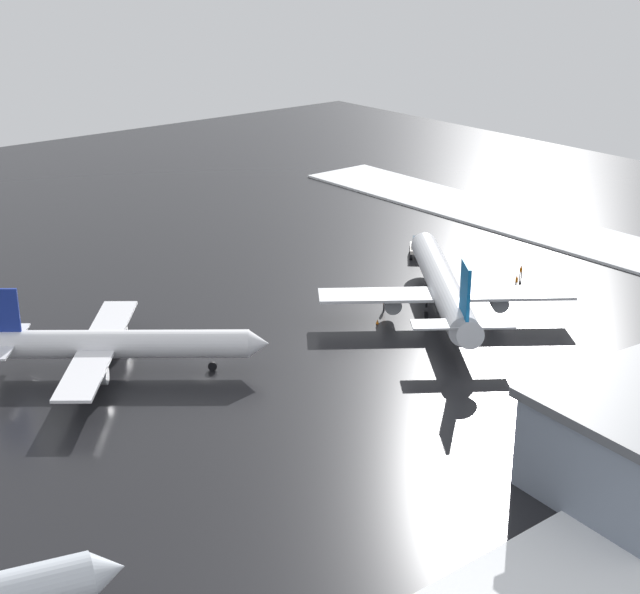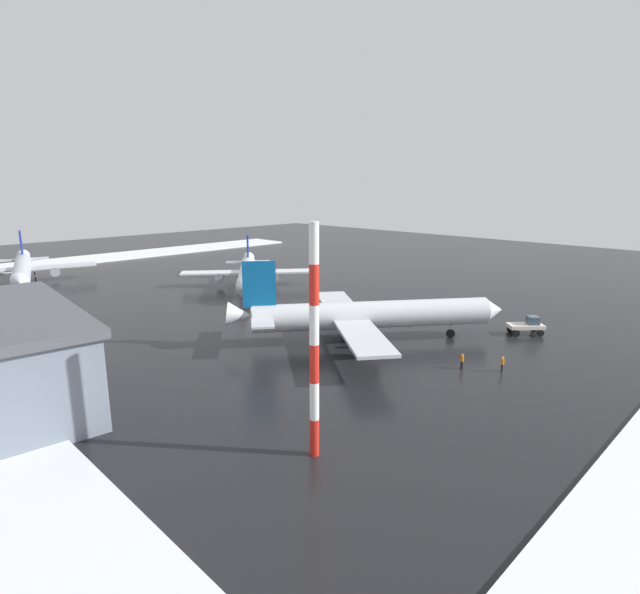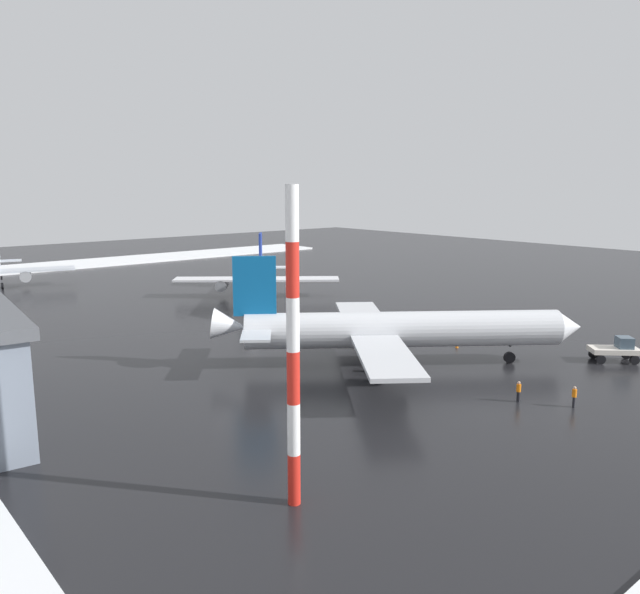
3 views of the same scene
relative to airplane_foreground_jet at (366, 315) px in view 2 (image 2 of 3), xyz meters
The scene contains 12 objects.
ground_plane 30.47m from the airplane_foreground_jet, 168.91° to the left, with size 240.00×240.00×0.00m, color black.
snow_bank_left 96.93m from the airplane_foreground_jet, behind, with size 14.00×116.00×0.37m, color white.
airplane_foreground_jet is the anchor object (origin of this frame).
airplane_far_rear 74.56m from the airplane_foreground_jet, 164.61° to the right, with size 32.25×27.12×9.76m.
airplane_parked_portside 39.24m from the airplane_foreground_jet, 165.31° to the left, with size 25.75×23.25×9.17m.
pushback_tug 22.39m from the airplane_foreground_jet, 52.92° to the left, with size 4.77×4.85×2.50m.
ground_crew_near_tug 17.55m from the airplane_foreground_jet, ahead, with size 0.36×0.36×1.71m.
ground_crew_mid_apron 13.91m from the airplane_foreground_jet, ahead, with size 0.36×0.36×1.71m.
ground_crew_by_nose_gear 7.43m from the airplane_foreground_jet, 132.71° to the left, with size 0.36×0.36×1.71m.
antenna_mast 28.47m from the airplane_foreground_jet, 57.98° to the right, with size 0.70×0.70×17.33m.
traffic_cone_near_nose 10.48m from the airplane_foreground_jet, 90.20° to the left, with size 0.36×0.36×0.55m, color orange.
traffic_cone_mid_line 9.18m from the airplane_foreground_jet, 163.41° to the left, with size 0.36×0.36×0.55m, color orange.
Camera 2 is at (68.62, -53.24, 19.84)m, focal length 28.00 mm.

